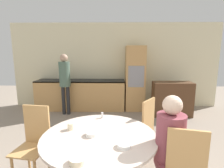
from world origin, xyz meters
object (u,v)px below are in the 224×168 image
at_px(cup, 71,126).
at_px(bowl_near, 78,160).
at_px(chair_far_right, 143,126).
at_px(bowl_far, 124,145).
at_px(oven_unit, 135,78).
at_px(person_seated, 171,144).
at_px(dining_table, 100,150).
at_px(chair_far_left, 34,139).
at_px(person_standing, 65,77).
at_px(sideboard, 172,99).
at_px(bowl_centre, 92,134).
at_px(chair_near_right, 184,167).

bearing_deg(cup, bowl_near, -71.08).
height_order(chair_far_right, bowl_near, chair_far_right).
bearing_deg(cup, bowl_far, -31.68).
relative_size(oven_unit, person_seated, 1.48).
xyz_separation_m(oven_unit, bowl_far, (-0.48, -3.48, -0.18)).
height_order(dining_table, chair_far_left, chair_far_left).
bearing_deg(person_standing, bowl_far, -63.71).
xyz_separation_m(bowl_near, bowl_far, (0.43, 0.27, -0.01)).
distance_m(sideboard, bowl_far, 3.32).
bearing_deg(bowl_centre, dining_table, 8.63).
xyz_separation_m(chair_near_right, chair_far_right, (-0.27, 1.01, 0.00)).
distance_m(chair_far_left, bowl_far, 1.32).
xyz_separation_m(sideboard, cup, (-2.11, -2.57, 0.33)).
xyz_separation_m(person_standing, bowl_centre, (1.10, -2.74, -0.28)).
height_order(oven_unit, bowl_centre, oven_unit).
relative_size(dining_table, cup, 16.37).
relative_size(sideboard, chair_far_right, 1.03).
relative_size(chair_far_left, chair_far_right, 1.00).
height_order(bowl_near, bowl_centre, bowl_near).
bearing_deg(person_seated, chair_far_left, 165.41).
xyz_separation_m(dining_table, person_seated, (0.79, -0.20, 0.21)).
bearing_deg(dining_table, person_seated, -14.13).
bearing_deg(bowl_near, person_standing, 107.82).
bearing_deg(dining_table, bowl_far, -43.33).
bearing_deg(dining_table, bowl_near, -105.18).
xyz_separation_m(dining_table, bowl_far, (0.28, -0.27, 0.22)).
bearing_deg(sideboard, cup, -129.45).
height_order(chair_far_left, person_standing, person_standing).
distance_m(chair_far_left, bowl_near, 1.12).
bearing_deg(cup, bowl_centre, -28.51).
distance_m(chair_near_right, bowl_far, 0.66).
bearing_deg(chair_far_left, sideboard, 51.91).
height_order(person_standing, bowl_far, person_standing).
bearing_deg(person_standing, chair_far_right, -47.71).
bearing_deg(bowl_far, person_seated, 7.61).
height_order(oven_unit, bowl_near, oven_unit).
bearing_deg(bowl_near, chair_near_right, 12.63).
bearing_deg(bowl_far, person_standing, 116.29).
distance_m(chair_far_right, bowl_centre, 1.05).
bearing_deg(dining_table, cup, 159.40).
relative_size(chair_near_right, chair_far_left, 1.00).
bearing_deg(cup, chair_near_right, -19.22).
distance_m(dining_table, bowl_far, 0.45).
xyz_separation_m(person_standing, bowl_near, (1.05, -3.26, -0.28)).
bearing_deg(oven_unit, chair_far_right, -92.91).
bearing_deg(person_seated, bowl_far, -172.39).
xyz_separation_m(chair_far_left, bowl_far, (1.20, -0.51, 0.21)).
height_order(dining_table, chair_near_right, chair_near_right).
distance_m(chair_far_left, chair_far_right, 1.62).
height_order(dining_table, bowl_centre, bowl_centre).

